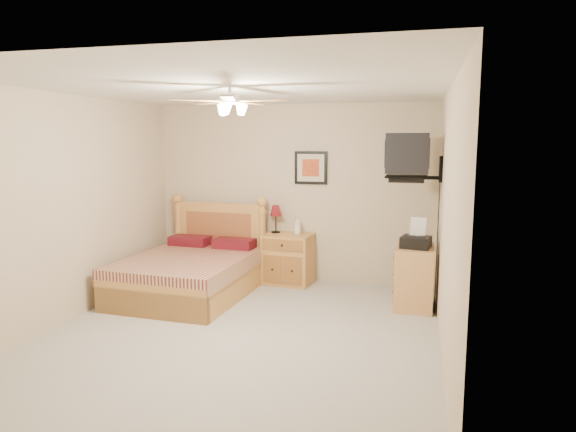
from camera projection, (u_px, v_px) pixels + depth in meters
name	position (u px, v px, depth m)	size (l,w,h in m)	color
floor	(240.00, 334.00, 5.33)	(4.50, 4.50, 0.00)	#A6A196
ceiling	(237.00, 88.00, 4.97)	(4.00, 4.50, 0.04)	white
wall_back	(292.00, 193.00, 7.30)	(4.00, 0.04, 2.50)	#CAB595
wall_front	(108.00, 269.00, 2.99)	(4.00, 0.04, 2.50)	#CAB595
wall_left	(67.00, 209.00, 5.64)	(0.04, 4.50, 2.50)	#CAB595
wall_right	(447.00, 223.00, 4.66)	(0.04, 4.50, 2.50)	#CAB595
bed	(188.00, 249.00, 6.58)	(1.44, 1.89, 1.23)	#C5843C
nightstand	(288.00, 259.00, 7.20)	(0.65, 0.49, 0.70)	#B4783B
table_lamp	(276.00, 219.00, 7.25)	(0.21, 0.21, 0.39)	#610C10
lotion_bottle	(298.00, 226.00, 7.14)	(0.09, 0.09, 0.24)	white
framed_picture	(311.00, 168.00, 7.16)	(0.46, 0.04, 0.46)	black
dresser	(414.00, 277.00, 6.15)	(0.44, 0.63, 0.75)	#BE8949
fax_machine	(416.00, 233.00, 6.00)	(0.33, 0.35, 0.35)	black
magazine_lower	(411.00, 242.00, 6.30)	(0.19, 0.25, 0.02)	beige
magazine_upper	(413.00, 240.00, 6.31)	(0.19, 0.26, 0.02)	gray
wall_tv	(421.00, 157.00, 5.92)	(0.56, 0.46, 0.58)	black
ceiling_fan	(230.00, 101.00, 4.79)	(1.14, 1.14, 0.28)	white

